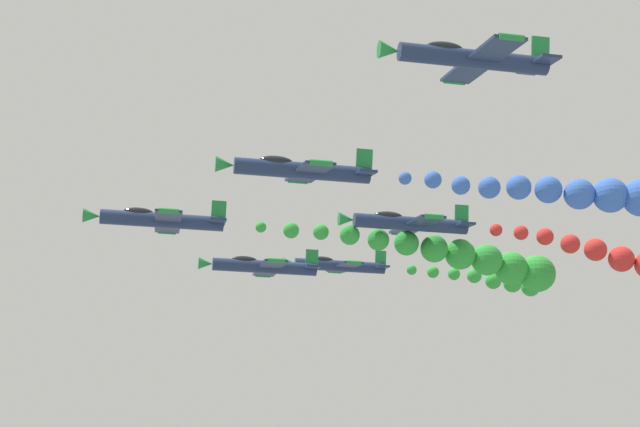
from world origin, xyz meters
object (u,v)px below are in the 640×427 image
object	(u,v)px
airplane_left_outer	(409,223)
airplane_right_outer	(471,58)
airplane_left_inner	(300,170)
airplane_right_inner	(263,266)
airplane_lead	(160,220)
airplane_trailing	(338,266)

from	to	relation	value
airplane_left_outer	airplane_right_outer	size ratio (longest dim) A/B	1.00
airplane_left_inner	airplane_right_inner	distance (m)	19.96
airplane_right_inner	airplane_left_outer	xyz separation A→B (m)	(-10.75, -9.98, 0.72)
airplane_right_inner	airplane_right_outer	bearing A→B (deg)	-164.46
airplane_lead	airplane_left_inner	world-z (taller)	airplane_left_inner
airplane_left_inner	airplane_trailing	size ratio (longest dim) A/B	1.00
airplane_lead	airplane_right_inner	xyz separation A→B (m)	(10.08, -8.92, 0.07)
airplane_right_inner	airplane_right_outer	distance (m)	31.30
airplane_lead	airplane_right_inner	distance (m)	13.46
airplane_right_inner	airplane_trailing	size ratio (longest dim) A/B	1.00
airplane_trailing	airplane_right_inner	bearing A→B (deg)	136.29
airplane_left_inner	airplane_left_outer	distance (m)	13.64
airplane_left_inner	airplane_right_outer	bearing A→B (deg)	-139.90
airplane_right_outer	airplane_trailing	world-z (taller)	airplane_right_outer
airplane_left_outer	airplane_right_outer	xyz separation A→B (m)	(-19.18, 1.65, 3.08)
airplane_lead	airplane_left_inner	distance (m)	13.27
airplane_lead	airplane_left_outer	world-z (taller)	airplane_left_outer
airplane_left_inner	airplane_left_outer	world-z (taller)	airplane_left_outer
airplane_left_inner	airplane_right_outer	world-z (taller)	airplane_right_outer
airplane_right_outer	airplane_trailing	bearing A→B (deg)	-0.35
airplane_left_inner	airplane_trailing	xyz separation A→B (m)	(28.91, -8.63, 3.03)
airplane_trailing	airplane_left_inner	bearing A→B (deg)	163.38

